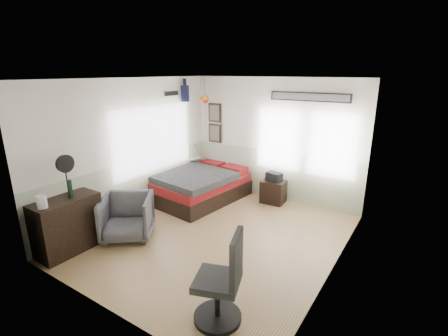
{
  "coord_description": "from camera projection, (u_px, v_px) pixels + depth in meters",
  "views": [
    {
      "loc": [
        2.93,
        -4.26,
        2.82
      ],
      "look_at": [
        -0.1,
        0.4,
        1.15
      ],
      "focal_mm": 26.0,
      "sensor_mm": 36.0,
      "label": 1
    }
  ],
  "objects": [
    {
      "name": "black_bag",
      "position": [
        274.0,
        177.0,
        7.08
      ],
      "size": [
        0.36,
        0.27,
        0.19
      ],
      "primitive_type": "cube",
      "rotation": [
        0.0,
        0.0,
        -0.2
      ],
      "color": "black",
      "rests_on": "nightstand"
    },
    {
      "name": "stand_fan",
      "position": [
        65.0,
        164.0,
        4.98
      ],
      "size": [
        0.08,
        0.29,
        0.69
      ],
      "rotation": [
        0.0,
        0.0,
        0.04
      ],
      "color": "black",
      "rests_on": "dresser"
    },
    {
      "name": "bottle",
      "position": [
        70.0,
        189.0,
        5.09
      ],
      "size": [
        0.07,
        0.07,
        0.29
      ],
      "primitive_type": "cylinder",
      "color": "black",
      "rests_on": "dresser"
    },
    {
      "name": "kettle",
      "position": [
        42.0,
        202.0,
        4.7
      ],
      "size": [
        0.17,
        0.15,
        0.19
      ],
      "rotation": [
        0.0,
        0.0,
        -0.06
      ],
      "color": "silver",
      "rests_on": "dresser"
    },
    {
      "name": "dresser",
      "position": [
        68.0,
        225.0,
        5.19
      ],
      "size": [
        0.48,
        1.0,
        0.9
      ],
      "primitive_type": "cube",
      "color": "black",
      "rests_on": "ground_plane"
    },
    {
      "name": "task_chair",
      "position": [
        223.0,
        286.0,
        3.69
      ],
      "size": [
        0.64,
        0.64,
        1.14
      ],
      "rotation": [
        0.0,
        0.0,
        0.34
      ],
      "color": "black",
      "rests_on": "ground_plane"
    },
    {
      "name": "wall_decor",
      "position": [
        224.0,
        104.0,
        7.3
      ],
      "size": [
        3.55,
        1.32,
        1.44
      ],
      "color": "black",
      "rests_on": "room_shell"
    },
    {
      "name": "bed",
      "position": [
        200.0,
        186.0,
        7.34
      ],
      "size": [
        1.67,
        2.21,
        0.66
      ],
      "rotation": [
        0.0,
        0.0,
        -0.12
      ],
      "color": "black",
      "rests_on": "ground_plane"
    },
    {
      "name": "armchair",
      "position": [
        127.0,
        217.0,
        5.64
      ],
      "size": [
        1.15,
        1.16,
        0.76
      ],
      "primitive_type": "imported",
      "rotation": [
        0.0,
        0.0,
        0.64
      ],
      "color": "#595760",
      "rests_on": "ground_plane"
    },
    {
      "name": "ground_plane",
      "position": [
        216.0,
        236.0,
        5.76
      ],
      "size": [
        4.0,
        4.5,
        0.01
      ],
      "primitive_type": "cube",
      "color": "olive"
    },
    {
      "name": "room_shell",
      "position": [
        218.0,
        145.0,
        5.49
      ],
      "size": [
        4.02,
        4.52,
        2.71
      ],
      "color": "beige",
      "rests_on": "ground_plane"
    },
    {
      "name": "nightstand",
      "position": [
        273.0,
        192.0,
        7.18
      ],
      "size": [
        0.53,
        0.43,
        0.5
      ],
      "primitive_type": "cube",
      "rotation": [
        0.0,
        0.0,
        0.06
      ],
      "color": "black",
      "rests_on": "ground_plane"
    }
  ]
}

